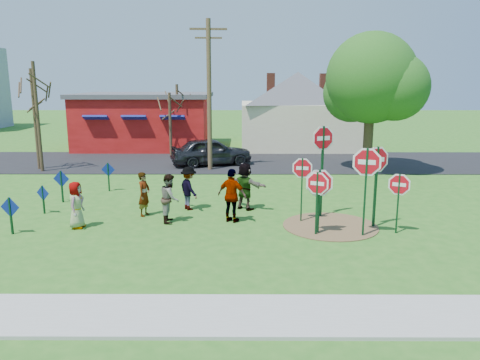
# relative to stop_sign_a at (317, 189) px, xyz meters

# --- Properties ---
(ground) EXTENTS (120.00, 120.00, 0.00)m
(ground) POSITION_rel_stop_sign_a_xyz_m (-3.87, 1.88, -1.50)
(ground) COLOR #27631C
(ground) RESTS_ON ground
(sidewalk) EXTENTS (22.00, 1.80, 0.08)m
(sidewalk) POSITION_rel_stop_sign_a_xyz_m (-3.87, -5.32, -1.46)
(sidewalk) COLOR #9E9E99
(sidewalk) RESTS_ON ground
(road) EXTENTS (120.00, 7.50, 0.04)m
(road) POSITION_rel_stop_sign_a_xyz_m (-3.87, 13.38, -1.48)
(road) COLOR black
(road) RESTS_ON ground
(dirt_patch) EXTENTS (3.20, 3.20, 0.03)m
(dirt_patch) POSITION_rel_stop_sign_a_xyz_m (0.63, 0.88, -1.49)
(dirt_patch) COLOR brown
(dirt_patch) RESTS_ON ground
(red_building) EXTENTS (9.40, 7.69, 3.90)m
(red_building) POSITION_rel_stop_sign_a_xyz_m (-9.37, 19.88, 0.46)
(red_building) COLOR maroon
(red_building) RESTS_ON ground
(cream_house) EXTENTS (9.40, 9.40, 6.50)m
(cream_house) POSITION_rel_stop_sign_a_xyz_m (1.63, 19.88, 1.42)
(cream_house) COLOR beige
(cream_house) RESTS_ON ground
(stop_sign_a) EXTENTS (0.89, 0.45, 2.18)m
(stop_sign_a) POSITION_rel_stop_sign_a_xyz_m (0.00, 0.00, 0.00)
(stop_sign_a) COLOR #0E361C
(stop_sign_a) RESTS_ON ground
(stop_sign_b) EXTENTS (1.09, 0.48, 3.44)m
(stop_sign_b) POSITION_rel_stop_sign_a_xyz_m (0.48, 2.06, 1.01)
(stop_sign_b) COLOR #0E361C
(stop_sign_b) RESTS_ON ground
(stop_sign_c) EXTENTS (1.15, 0.37, 2.98)m
(stop_sign_c) POSITION_rel_stop_sign_a_xyz_m (1.48, -0.10, 0.58)
(stop_sign_c) COLOR #0E361C
(stop_sign_c) RESTS_ON ground
(stop_sign_d) EXTENTS (1.11, 0.45, 2.89)m
(stop_sign_d) POSITION_rel_stop_sign_a_xyz_m (2.06, 0.83, 0.57)
(stop_sign_d) COLOR #0E361C
(stop_sign_d) RESTS_ON ground
(stop_sign_e) EXTENTS (1.18, 0.08, 2.26)m
(stop_sign_e) POSITION_rel_stop_sign_a_xyz_m (0.09, 0.17, 0.01)
(stop_sign_e) COLOR #0E361C
(stop_sign_e) RESTS_ON ground
(stop_sign_f) EXTENTS (0.85, 0.42, 2.08)m
(stop_sign_f) POSITION_rel_stop_sign_a_xyz_m (2.63, 0.20, -0.03)
(stop_sign_f) COLOR #0E361C
(stop_sign_f) RESTS_ON ground
(stop_sign_g) EXTENTS (0.93, 0.18, 2.37)m
(stop_sign_g) POSITION_rel_stop_sign_a_xyz_m (-0.30, 1.43, 0.16)
(stop_sign_g) COLOR #0E361C
(stop_sign_g) RESTS_ON ground
(blue_diamond_a) EXTENTS (0.66, 0.14, 1.23)m
(blue_diamond_a) POSITION_rel_stop_sign_a_xyz_m (-9.75, 0.03, -0.75)
(blue_diamond_a) COLOR #0E361C
(blue_diamond_a) RESTS_ON ground
(blue_diamond_b) EXTENTS (0.55, 0.25, 1.07)m
(blue_diamond_b) POSITION_rel_stop_sign_a_xyz_m (-9.69, 2.38, -0.84)
(blue_diamond_b) COLOR #0E361C
(blue_diamond_b) RESTS_ON ground
(blue_diamond_c) EXTENTS (0.68, 0.13, 1.31)m
(blue_diamond_c) POSITION_rel_stop_sign_a_xyz_m (-9.62, 4.02, -0.69)
(blue_diamond_c) COLOR #0E361C
(blue_diamond_c) RESTS_ON ground
(blue_diamond_d) EXTENTS (0.63, 0.10, 1.29)m
(blue_diamond_d) POSITION_rel_stop_sign_a_xyz_m (-8.28, 5.96, -0.70)
(blue_diamond_d) COLOR #0E361C
(blue_diamond_d) RESTS_ON ground
(person_a) EXTENTS (0.53, 0.79, 1.58)m
(person_a) POSITION_rel_stop_sign_a_xyz_m (-7.87, 0.69, -0.71)
(person_a) COLOR #3A4B89
(person_a) RESTS_ON ground
(person_b) EXTENTS (0.55, 0.68, 1.61)m
(person_b) POSITION_rel_stop_sign_a_xyz_m (-5.91, 2.14, -0.70)
(person_b) COLOR #216E59
(person_b) RESTS_ON ground
(person_c) EXTENTS (0.68, 0.85, 1.69)m
(person_c) POSITION_rel_stop_sign_a_xyz_m (-4.86, 1.40, -0.66)
(person_c) COLOR brown
(person_c) RESTS_ON ground
(person_d) EXTENTS (1.10, 1.23, 1.65)m
(person_d) POSITION_rel_stop_sign_a_xyz_m (-4.38, 2.97, -0.67)
(person_d) COLOR #302F33
(person_d) RESTS_ON ground
(person_e) EXTENTS (1.19, 0.93, 1.88)m
(person_e) POSITION_rel_stop_sign_a_xyz_m (-2.71, 1.37, -0.56)
(person_e) COLOR #4F3062
(person_e) RESTS_ON ground
(person_f) EXTENTS (1.66, 1.41, 1.80)m
(person_f) POSITION_rel_stop_sign_a_xyz_m (-2.25, 3.01, -0.60)
(person_f) COLOR #204E33
(person_f) RESTS_ON ground
(suv) EXTENTS (4.93, 3.11, 1.57)m
(suv) POSITION_rel_stop_sign_a_xyz_m (-4.13, 12.28, -0.68)
(suv) COLOR #2E2F33
(suv) RESTS_ON road
(utility_pole) EXTENTS (1.94, 0.26, 7.94)m
(utility_pole) POSITION_rel_stop_sign_a_xyz_m (-4.11, 10.93, 2.68)
(utility_pole) COLOR #4C3823
(utility_pole) RESTS_ON ground
(leafy_tree) EXTENTS (5.12, 4.67, 7.28)m
(leafy_tree) POSITION_rel_stop_sign_a_xyz_m (4.41, 10.33, 3.18)
(leafy_tree) COLOR #382819
(leafy_tree) RESTS_ON ground
(bare_tree_west) EXTENTS (1.80, 1.80, 5.79)m
(bare_tree_west) POSITION_rel_stop_sign_a_xyz_m (-13.12, 10.38, 2.24)
(bare_tree_west) COLOR #382819
(bare_tree_west) RESTS_ON ground
(bare_tree_east) EXTENTS (1.80, 1.80, 4.56)m
(bare_tree_east) POSITION_rel_stop_sign_a_xyz_m (-6.61, 16.61, 1.45)
(bare_tree_east) COLOR #382819
(bare_tree_east) RESTS_ON ground
(bare_tree_mid) EXTENTS (1.80, 1.80, 5.45)m
(bare_tree_mid) POSITION_rel_stop_sign_a_xyz_m (-13.57, 11.07, 2.02)
(bare_tree_mid) COLOR #382819
(bare_tree_mid) RESTS_ON ground
(bare_tree_extra) EXTENTS (1.80, 1.80, 4.06)m
(bare_tree_extra) POSITION_rel_stop_sign_a_xyz_m (-6.93, 15.44, 1.13)
(bare_tree_extra) COLOR #382819
(bare_tree_extra) RESTS_ON ground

